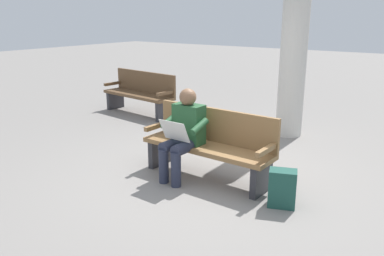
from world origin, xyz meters
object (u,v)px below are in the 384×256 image
person_seated (184,132)px  bench_far (140,93)px  bench_near (210,143)px  support_pillar (295,36)px  backpack (282,188)px

person_seated → bench_far: bearing=-37.2°
bench_near → bench_far: (3.11, -2.08, 0.00)m
bench_far → support_pillar: size_ratio=0.53×
bench_near → bench_far: same height
support_pillar → bench_near: bearing=86.9°
backpack → support_pillar: support_pillar is taller
person_seated → support_pillar: bearing=-96.7°
support_pillar → backpack: bearing=110.5°
person_seated → backpack: bearing=-179.2°
person_seated → backpack: (-1.38, 0.02, -0.42)m
bench_near → person_seated: 0.38m
bench_near → backpack: (-1.12, 0.25, -0.25)m
backpack → bench_far: bench_far is taller
bench_near → support_pillar: size_ratio=0.53×
bench_near → backpack: 1.18m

